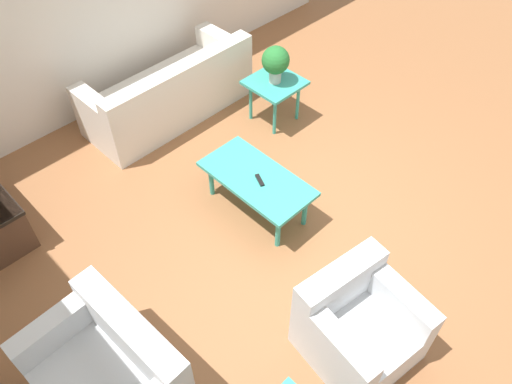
# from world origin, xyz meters

# --- Properties ---
(ground_plane) EXTENTS (14.00, 14.00, 0.00)m
(ground_plane) POSITION_xyz_m (0.00, 0.00, 0.00)
(ground_plane) COLOR #8E5B38
(sofa) EXTENTS (0.87, 2.08, 0.82)m
(sofa) POSITION_xyz_m (2.24, -0.16, 0.31)
(sofa) COLOR silver
(sofa) RESTS_ON ground_plane
(armchair) EXTENTS (0.90, 0.91, 0.81)m
(armchair) POSITION_xyz_m (-1.25, 0.69, 0.33)
(armchair) COLOR silver
(armchair) RESTS_ON ground_plane
(loveseat) EXTENTS (1.15, 0.84, 0.81)m
(loveseat) POSITION_xyz_m (-0.21, 2.30, 0.32)
(loveseat) COLOR silver
(loveseat) RESTS_ON ground_plane
(coffee_table) EXTENTS (1.16, 0.58, 0.46)m
(coffee_table) POSITION_xyz_m (0.39, 0.19, 0.41)
(coffee_table) COLOR teal
(coffee_table) RESTS_ON ground_plane
(side_table_plant) EXTENTS (0.59, 0.59, 0.55)m
(side_table_plant) POSITION_xyz_m (1.30, -1.00, 0.47)
(side_table_plant) COLOR teal
(side_table_plant) RESTS_ON ground_plane
(potted_plant) EXTENTS (0.32, 0.32, 0.44)m
(potted_plant) POSITION_xyz_m (1.30, -1.00, 0.82)
(potted_plant) COLOR #B2ADA3
(potted_plant) RESTS_ON side_table_plant
(remote_control) EXTENTS (0.16, 0.10, 0.02)m
(remote_control) POSITION_xyz_m (0.34, 0.21, 0.47)
(remote_control) COLOR black
(remote_control) RESTS_ON coffee_table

